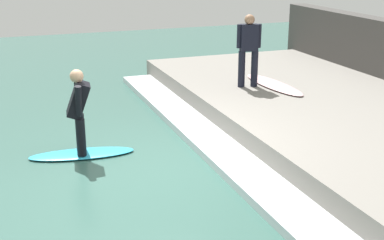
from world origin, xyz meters
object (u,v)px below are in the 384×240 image
at_px(surfer_riding, 79,107).
at_px(surfboard_waiting_near, 274,84).
at_px(surfboard_riding, 82,154).
at_px(surfer_waiting_near, 249,47).

xyz_separation_m(surfer_riding, surfboard_waiting_near, (4.36, 1.41, -0.34)).
xyz_separation_m(surfboard_riding, surfer_riding, (-0.00, 0.00, 0.81)).
bearing_deg(surfboard_riding, surfer_waiting_near, 22.18).
bearing_deg(surfer_waiting_near, surfboard_waiting_near, -13.68).
bearing_deg(surfer_riding, surfer_waiting_near, 22.18).
relative_size(surfboard_riding, surfer_riding, 1.27).
height_order(surfboard_riding, surfboard_waiting_near, surfboard_waiting_near).
bearing_deg(surfer_riding, surfboard_waiting_near, 17.98).
relative_size(surfboard_riding, surfboard_waiting_near, 0.85).
distance_m(surfboard_riding, surfer_waiting_near, 4.31).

